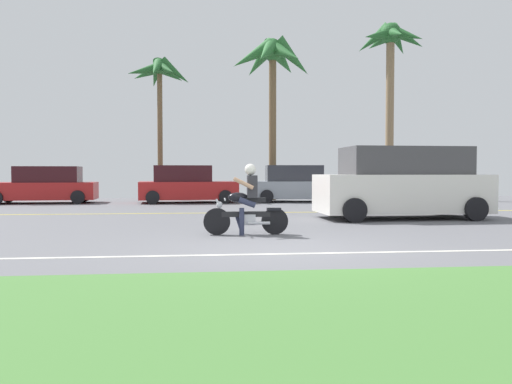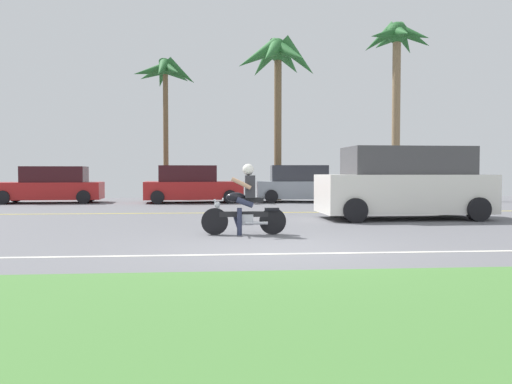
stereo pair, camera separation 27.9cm
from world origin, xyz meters
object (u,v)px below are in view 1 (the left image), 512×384
at_px(palm_tree_0, 159,77).
at_px(palm_tree_1, 391,50).
at_px(motorcyclist, 247,205).
at_px(parked_car_2, 298,185).
at_px(parked_car_0, 44,186).
at_px(suv_nearby, 402,184).
at_px(palm_tree_2, 273,63).
at_px(parked_car_1, 187,185).

height_order(palm_tree_0, palm_tree_1, palm_tree_1).
bearing_deg(palm_tree_0, motorcyclist, -78.64).
bearing_deg(palm_tree_0, palm_tree_1, -2.02).
bearing_deg(palm_tree_0, parked_car_2, -21.60).
bearing_deg(parked_car_0, suv_nearby, -35.04).
bearing_deg(parked_car_0, palm_tree_2, 7.17).
height_order(parked_car_0, parked_car_2, parked_car_2).
xyz_separation_m(suv_nearby, parked_car_0, (-12.20, 8.56, -0.25)).
bearing_deg(parked_car_1, suv_nearby, -53.00).
relative_size(suv_nearby, parked_car_1, 1.15).
bearing_deg(palm_tree_0, parked_car_0, -153.19).
bearing_deg(palm_tree_1, parked_car_2, -157.60).
distance_m(parked_car_1, palm_tree_0, 5.84).
xyz_separation_m(motorcyclist, suv_nearby, (4.70, 3.31, 0.35)).
bearing_deg(parked_car_2, palm_tree_2, 124.19).
xyz_separation_m(parked_car_1, palm_tree_2, (3.95, 1.51, 5.60)).
distance_m(suv_nearby, parked_car_1, 10.38).
bearing_deg(parked_car_1, palm_tree_1, 12.75).
bearing_deg(parked_car_0, parked_car_2, -0.49).
bearing_deg(motorcyclist, parked_car_2, 74.31).
distance_m(suv_nearby, palm_tree_2, 11.41).
distance_m(parked_car_1, parked_car_2, 4.86).
distance_m(palm_tree_0, palm_tree_1, 11.23).
xyz_separation_m(parked_car_0, parked_car_1, (5.95, -0.27, 0.02)).
xyz_separation_m(palm_tree_0, palm_tree_2, (5.26, -1.10, 0.55)).
height_order(parked_car_0, palm_tree_0, palm_tree_0).
bearing_deg(motorcyclist, parked_car_0, 122.29).
bearing_deg(motorcyclist, palm_tree_1, 59.09).
bearing_deg(parked_car_0, palm_tree_1, 7.06).
relative_size(parked_car_0, palm_tree_1, 0.52).
height_order(motorcyclist, suv_nearby, suv_nearby).
relative_size(suv_nearby, palm_tree_0, 0.72).
height_order(parked_car_2, palm_tree_2, palm_tree_2).
bearing_deg(parked_car_0, motorcyclist, -57.71).
bearing_deg(suv_nearby, palm_tree_2, 103.20).
height_order(motorcyclist, parked_car_1, parked_car_1).
relative_size(motorcyclist, parked_car_0, 0.40).
bearing_deg(suv_nearby, parked_car_0, 144.96).
bearing_deg(parked_car_1, motorcyclist, -82.40).
bearing_deg(parked_car_1, parked_car_2, 2.07).
distance_m(parked_car_0, parked_car_1, 5.96).
bearing_deg(motorcyclist, palm_tree_2, 79.63).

